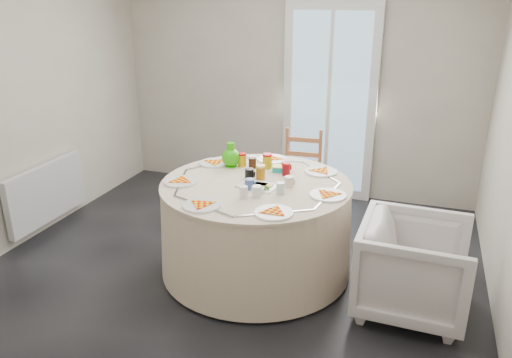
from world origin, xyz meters
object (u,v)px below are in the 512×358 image
(table, at_px, (256,228))
(radiator, at_px, (47,193))
(wooden_chair, at_px, (300,173))
(armchair, at_px, (414,262))
(green_pitcher, at_px, (231,155))

(table, bearing_deg, radiator, 178.35)
(table, xyz_separation_m, wooden_chair, (0.07, 1.14, 0.09))
(wooden_chair, relative_size, armchair, 1.17)
(radiator, xyz_separation_m, green_pitcher, (1.80, 0.25, 0.49))
(table, distance_m, green_pitcher, 0.67)
(armchair, bearing_deg, green_pitcher, 74.40)
(wooden_chair, bearing_deg, table, -97.12)
(radiator, relative_size, table, 0.65)
(table, bearing_deg, wooden_chair, 86.37)
(armchair, relative_size, green_pitcher, 3.71)
(table, xyz_separation_m, green_pitcher, (-0.33, 0.31, 0.49))
(armchair, bearing_deg, radiator, 87.63)
(wooden_chair, bearing_deg, armchair, -52.12)
(radiator, relative_size, wooden_chair, 1.12)
(armchair, bearing_deg, table, 83.42)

